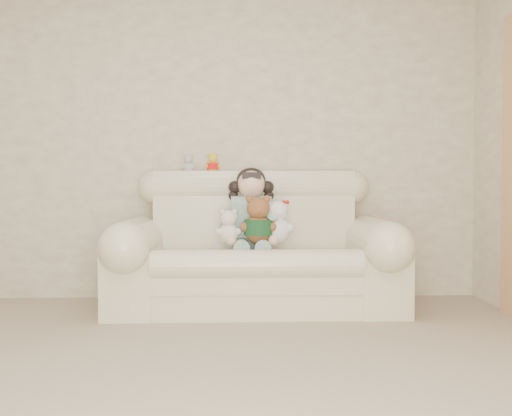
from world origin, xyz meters
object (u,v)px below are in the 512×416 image
(white_cat, at_px, (278,217))
(sofa, at_px, (256,239))
(cream_teddy, at_px, (228,223))
(seated_child, at_px, (251,209))
(brown_teddy, at_px, (258,215))

(white_cat, bearing_deg, sofa, 149.84)
(white_cat, distance_m, cream_teddy, 0.36)
(seated_child, distance_m, white_cat, 0.26)
(seated_child, xyz_separation_m, brown_teddy, (0.04, -0.22, -0.04))
(sofa, distance_m, brown_teddy, 0.23)
(brown_teddy, xyz_separation_m, white_cat, (0.14, 0.04, -0.02))
(brown_teddy, height_order, white_cat, brown_teddy)
(seated_child, height_order, white_cat, seated_child)
(white_cat, xyz_separation_m, cream_teddy, (-0.35, -0.04, -0.04))
(sofa, height_order, white_cat, sofa)
(seated_child, height_order, cream_teddy, seated_child)
(brown_teddy, bearing_deg, seated_child, 93.57)
(sofa, distance_m, cream_teddy, 0.27)
(brown_teddy, bearing_deg, white_cat, 9.01)
(sofa, relative_size, seated_child, 3.28)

